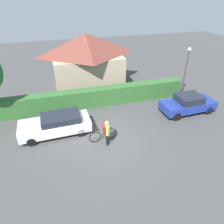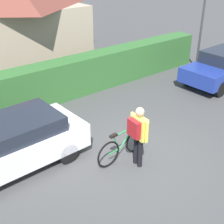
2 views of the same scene
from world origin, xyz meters
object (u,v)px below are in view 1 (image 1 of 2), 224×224
(parked_car_near, at_px, (56,124))
(parked_car_far, at_px, (188,104))
(person_rider, at_px, (106,131))
(bicycle, at_px, (103,135))
(fire_hydrant, at_px, (62,114))
(street_lamp, at_px, (186,68))

(parked_car_near, relative_size, parked_car_far, 1.09)
(parked_car_far, relative_size, person_rider, 2.42)
(bicycle, bearing_deg, parked_car_far, 12.28)
(parked_car_near, relative_size, bicycle, 2.53)
(parked_car_near, bearing_deg, person_rider, -35.16)
(parked_car_near, xyz_separation_m, person_rider, (2.84, -2.00, 0.32))
(fire_hydrant, bearing_deg, parked_car_near, -104.53)
(parked_car_far, bearing_deg, parked_car_near, 179.98)
(bicycle, distance_m, street_lamp, 8.64)
(street_lamp, bearing_deg, parked_car_far, -106.53)
(parked_car_far, distance_m, person_rider, 7.23)
(bicycle, xyz_separation_m, person_rider, (0.11, -0.47, 0.64))
(parked_car_near, relative_size, fire_hydrant, 5.62)
(parked_car_far, xyz_separation_m, fire_hydrant, (-9.33, 1.74, -0.32))
(parked_car_near, distance_m, bicycle, 3.15)
(fire_hydrant, bearing_deg, person_rider, -57.39)
(bicycle, distance_m, person_rider, 0.80)
(parked_car_far, height_order, bicycle, parked_car_far)
(person_rider, xyz_separation_m, street_lamp, (7.47, 3.79, 1.82))
(fire_hydrant, bearing_deg, street_lamp, 0.29)
(parked_car_far, xyz_separation_m, person_rider, (-6.94, -2.00, 0.31))
(person_rider, distance_m, street_lamp, 8.57)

